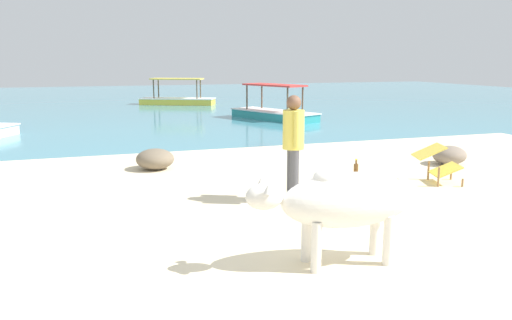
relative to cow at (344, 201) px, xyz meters
name	(u,v)px	position (x,y,z in m)	size (l,w,h in m)	color
sand_beach	(342,258)	(0.10, 0.17, -0.71)	(18.00, 14.00, 0.04)	beige
water_surface	(143,103)	(0.10, 22.17, -0.73)	(60.00, 36.00, 0.03)	teal
cow	(344,201)	(0.00, 0.00, 0.00)	(1.85, 0.65, 1.04)	silver
low_bench_table	(358,183)	(1.24, 1.85, -0.34)	(0.80, 0.52, 0.41)	olive
bottle	(356,171)	(1.19, 1.85, -0.15)	(0.07, 0.07, 0.30)	brown
deck_chair_far	(437,162)	(3.24, 2.63, -0.30)	(0.90, 0.75, 0.68)	olive
person_standing	(293,140)	(0.40, 2.34, 0.26)	(0.32, 0.50, 1.62)	#4C4C51
shore_rock_large	(449,155)	(4.55, 3.90, -0.49)	(0.75, 0.66, 0.38)	gray
shore_rock_medium	(155,159)	(-1.31, 5.34, -0.48)	(0.75, 0.74, 0.41)	#756651
boat_yellow	(178,99)	(1.61, 20.23, -0.44)	(3.82, 2.59, 1.29)	gold
boat_teal	(274,112)	(3.96, 12.81, -0.44)	(2.53, 3.83, 1.29)	teal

